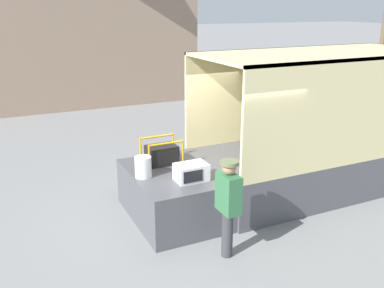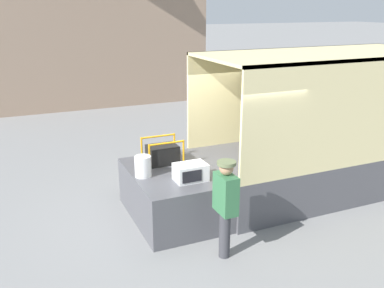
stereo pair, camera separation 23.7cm
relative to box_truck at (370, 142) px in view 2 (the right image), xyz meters
name	(u,v)px [view 2 (the right image)]	position (x,y,z in m)	size (l,w,h in m)	color
ground_plane	(210,208)	(-4.06, 0.00, -0.88)	(160.00, 160.00, 0.00)	gray
box_truck	(370,142)	(0.00, 0.00, 0.00)	(7.18, 2.29, 2.96)	white
tailgate_deck	(173,194)	(-4.83, 0.00, -0.42)	(1.54, 2.17, 0.92)	#4C4C51
microwave	(191,172)	(-4.70, -0.53, 0.19)	(0.56, 0.40, 0.30)	white
portable_generator	(164,154)	(-4.84, 0.47, 0.22)	(0.72, 0.52, 0.50)	black
orange_bucket	(143,166)	(-5.41, -0.02, 0.23)	(0.30, 0.30, 0.38)	silver
worker_person	(226,200)	(-4.59, -1.63, 0.11)	(0.29, 0.44, 1.63)	#38383D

